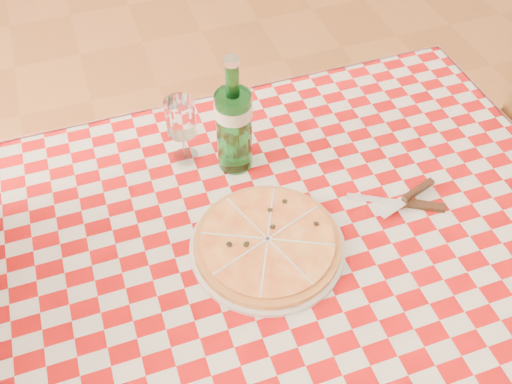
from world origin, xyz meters
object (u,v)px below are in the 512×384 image
at_px(water_bottle, 234,115).
at_px(wine_glass, 182,131).
at_px(dining_table, 274,258).
at_px(pizza_plate, 267,243).

distance_m(water_bottle, wine_glass, 0.13).
height_order(dining_table, water_bottle, water_bottle).
height_order(water_bottle, wine_glass, water_bottle).
xyz_separation_m(dining_table, wine_glass, (-0.12, 0.26, 0.18)).
bearing_deg(dining_table, water_bottle, 94.96).
distance_m(pizza_plate, wine_glass, 0.32).
distance_m(dining_table, pizza_plate, 0.13).
xyz_separation_m(water_bottle, wine_glass, (-0.10, 0.05, -0.06)).
bearing_deg(dining_table, pizza_plate, -128.73).
distance_m(dining_table, wine_glass, 0.34).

